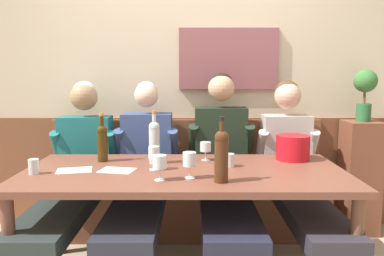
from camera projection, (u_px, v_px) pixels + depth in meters
room_wall_back at (185, 66)px, 3.29m from camera, size 6.80×0.12×2.80m
wood_wainscot_panel at (185, 171)px, 3.37m from camera, size 6.80×0.03×0.95m
wall_bench at (185, 201)px, 3.19m from camera, size 2.30×0.42×0.94m
dining_table at (183, 182)px, 2.40m from camera, size 2.00×0.91×0.74m
person_left_seat at (71, 174)px, 2.74m from camera, size 0.51×1.37×1.27m
person_right_seat at (140, 177)px, 2.73m from camera, size 0.50×1.36×1.27m
person_center_right_seat at (223, 171)px, 2.75m from camera, size 0.52×1.37×1.34m
person_center_left_seat at (297, 173)px, 2.75m from camera, size 0.48×1.37×1.28m
ice_bucket at (291, 147)px, 2.66m from camera, size 0.23×0.23×0.17m
wine_bottle_green_tall at (220, 154)px, 2.10m from camera, size 0.08×0.08×0.37m
wine_bottle_amber_mid at (101, 141)px, 2.60m from camera, size 0.07×0.07×0.33m
wine_bottle_clear_water at (153, 141)px, 2.53m from camera, size 0.07×0.07×0.35m
wine_glass_left_end at (188, 161)px, 2.18m from camera, size 0.08×0.08×0.15m
wine_glass_near_bucket at (204, 147)px, 2.64m from camera, size 0.08×0.08×0.13m
wine_glass_mid_left at (158, 163)px, 2.14m from camera, size 0.08×0.08×0.14m
wine_glass_by_bottle at (153, 153)px, 2.37m from camera, size 0.07×0.07×0.15m
water_tumbler_center at (32, 167)px, 2.28m from camera, size 0.06×0.06×0.09m
water_tumbler_left at (228, 160)px, 2.46m from camera, size 0.07×0.07×0.08m
tasting_sheet_left_guest at (73, 170)px, 2.37m from camera, size 0.24×0.19×0.00m
tasting_sheet_right_guest at (116, 170)px, 2.37m from camera, size 0.24×0.19×0.00m
corner_pedestal at (358, 177)px, 3.20m from camera, size 0.28×0.28×0.94m
potted_plant at (363, 88)px, 3.10m from camera, size 0.19×0.19×0.42m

